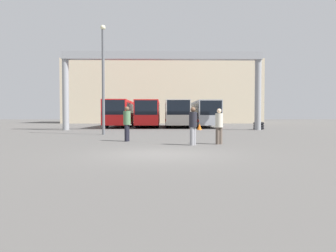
{
  "coord_description": "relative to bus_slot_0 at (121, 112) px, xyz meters",
  "views": [
    {
      "loc": [
        0.08,
        -11.7,
        1.41
      ],
      "look_at": [
        0.58,
        21.54,
        0.3
      ],
      "focal_mm": 35.0,
      "sensor_mm": 36.0,
      "label": 1
    }
  ],
  "objects": [
    {
      "name": "bus_slot_2",
      "position": [
        6.62,
        -0.68,
        -0.01
      ],
      "size": [
        2.59,
        10.86,
        3.05
      ],
      "color": "beige",
      "rests_on": "ground"
    },
    {
      "name": "lamp_post",
      "position": [
        0.76,
        -15.72,
        2.51
      ],
      "size": [
        0.36,
        0.36,
        7.84
      ],
      "color": "#595B60",
      "rests_on": "ground"
    },
    {
      "name": "ground_plane",
      "position": [
        4.97,
        -27.64,
        -1.77
      ],
      "size": [
        200.0,
        200.0,
        0.0
      ],
      "primitive_type": "plane",
      "color": "#514F4C"
    },
    {
      "name": "bus_slot_0",
      "position": [
        0.0,
        0.0,
        0.0
      ],
      "size": [
        2.57,
        12.22,
        3.06
      ],
      "color": "red",
      "rests_on": "ground"
    },
    {
      "name": "overhead_gantry",
      "position": [
        4.97,
        -8.59,
        4.04
      ],
      "size": [
        18.65,
        0.8,
        7.3
      ],
      "color": "gray",
      "rests_on": "ground"
    },
    {
      "name": "bus_slot_1",
      "position": [
        3.31,
        -0.29,
        -0.02
      ],
      "size": [
        2.56,
        11.63,
        3.03
      ],
      "color": "red",
      "rests_on": "ground"
    },
    {
      "name": "building_backdrop",
      "position": [
        4.97,
        21.89,
        3.74
      ],
      "size": [
        34.52,
        12.0,
        11.01
      ],
      "color": "beige",
      "rests_on": "ground"
    },
    {
      "name": "pedestrian_near_left",
      "position": [
        3.11,
        -21.79,
        -0.78
      ],
      "size": [
        0.39,
        0.39,
        1.87
      ],
      "rotation": [
        0.0,
        0.0,
        4.46
      ],
      "color": "black",
      "rests_on": "ground"
    },
    {
      "name": "traffic_cone",
      "position": [
        8.53,
        -8.13,
        -1.46
      ],
      "size": [
        0.45,
        0.45,
        0.62
      ],
      "color": "orange",
      "rests_on": "ground"
    },
    {
      "name": "tire_stack",
      "position": [
        14.47,
        -7.3,
        -1.41
      ],
      "size": [
        1.04,
        1.04,
        0.72
      ],
      "color": "black",
      "rests_on": "ground"
    },
    {
      "name": "pedestrian_far_center",
      "position": [
        7.75,
        -23.6,
        -0.86
      ],
      "size": [
        0.36,
        0.36,
        1.72
      ],
      "rotation": [
        0.0,
        0.0,
        3.52
      ],
      "color": "brown",
      "rests_on": "ground"
    },
    {
      "name": "pedestrian_mid_left",
      "position": [
        6.44,
        -24.1,
        -0.82
      ],
      "size": [
        0.37,
        0.37,
        1.78
      ],
      "rotation": [
        0.0,
        0.0,
        0.91
      ],
      "color": "gray",
      "rests_on": "ground"
    },
    {
      "name": "bus_slot_3",
      "position": [
        9.93,
        -0.94,
        -0.04
      ],
      "size": [
        2.44,
        10.34,
        3.0
      ],
      "color": "#999EA5",
      "rests_on": "ground"
    }
  ]
}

